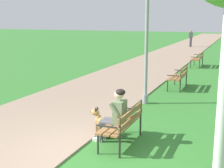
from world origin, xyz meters
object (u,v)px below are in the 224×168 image
(pedestrian_distant, at_px, (191,38))
(park_bench_near, at_px, (123,122))
(dog_shepherd, at_px, (104,126))
(park_bench_mid, at_px, (179,76))
(person_seated_on_near_bench, at_px, (115,114))
(lamp_post_near, at_px, (146,44))
(park_bench_far, at_px, (198,58))

(pedestrian_distant, bearing_deg, park_bench_near, -84.46)
(park_bench_near, xyz_separation_m, dog_shepherd, (-0.60, 0.30, -0.25))
(park_bench_mid, bearing_deg, park_bench_near, -90.45)
(person_seated_on_near_bench, distance_m, pedestrian_distant, 24.97)
(dog_shepherd, height_order, lamp_post_near, lamp_post_near)
(park_bench_near, distance_m, park_bench_far, 12.37)
(park_bench_mid, xyz_separation_m, person_seated_on_near_bench, (-0.26, -6.13, 0.17))
(park_bench_near, bearing_deg, park_bench_far, 90.20)
(park_bench_mid, height_order, dog_shepherd, park_bench_mid)
(dog_shepherd, height_order, pedestrian_distant, pedestrian_distant)
(person_seated_on_near_bench, bearing_deg, park_bench_far, 89.24)
(dog_shepherd, relative_size, pedestrian_distant, 0.50)
(person_seated_on_near_bench, height_order, lamp_post_near, lamp_post_near)
(park_bench_near, relative_size, lamp_post_near, 0.40)
(park_bench_mid, xyz_separation_m, lamp_post_near, (-0.59, -2.68, 1.46))
(park_bench_far, xyz_separation_m, person_seated_on_near_bench, (-0.16, -12.33, 0.17))
(park_bench_near, distance_m, lamp_post_near, 3.82)
(park_bench_far, height_order, pedestrian_distant, pedestrian_distant)
(dog_shepherd, bearing_deg, park_bench_far, 87.34)
(park_bench_mid, relative_size, dog_shepherd, 1.80)
(park_bench_far, bearing_deg, lamp_post_near, -93.20)
(person_seated_on_near_bench, xyz_separation_m, pedestrian_distant, (-2.21, 24.87, 0.16))
(park_bench_mid, relative_size, person_seated_on_near_bench, 1.20)
(park_bench_far, height_order, dog_shepherd, park_bench_far)
(park_bench_near, bearing_deg, park_bench_mid, 89.55)
(park_bench_mid, height_order, pedestrian_distant, pedestrian_distant)
(lamp_post_near, bearing_deg, park_bench_mid, 77.65)
(park_bench_far, xyz_separation_m, pedestrian_distant, (-2.37, 12.54, 0.33))
(park_bench_near, bearing_deg, lamp_post_near, 98.76)
(person_seated_on_near_bench, distance_m, dog_shepherd, 0.63)
(park_bench_near, distance_m, person_seated_on_near_bench, 0.27)
(park_bench_near, height_order, dog_shepherd, park_bench_near)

